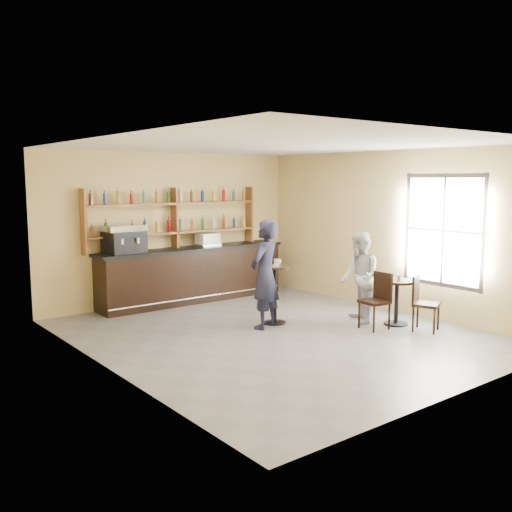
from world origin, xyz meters
TOP-DOWN VIEW (x-y plane):
  - floor at (0.00, 0.00)m, footprint 7.00×7.00m
  - ceiling at (0.00, 0.00)m, footprint 7.00×7.00m
  - wall_back at (0.00, 3.50)m, footprint 7.00×0.00m
  - wall_front at (0.00, -3.50)m, footprint 7.00×0.00m
  - wall_left at (-3.00, 0.00)m, footprint 0.00×7.00m
  - wall_right at (3.00, 0.00)m, footprint 0.00×7.00m
  - window_pane at (2.99, -1.20)m, footprint 0.00×2.00m
  - window_frame at (2.99, -1.20)m, footprint 0.04×1.70m
  - shelf_unit at (0.00, 3.37)m, footprint 4.00×0.26m
  - liquor_bottles at (0.00, 3.37)m, footprint 3.68×0.10m
  - bar_counter at (0.30, 3.15)m, footprint 4.35×0.85m
  - espresso_machine at (-1.27, 3.15)m, footprint 0.84×0.60m
  - pastry_case at (0.69, 3.15)m, footprint 0.49×0.40m
  - pedestal_table at (0.46, 0.58)m, footprint 0.62×0.62m
  - napkin at (0.46, 0.58)m, footprint 0.17×0.17m
  - donut at (0.47, 0.57)m, footprint 0.13×0.13m
  - cup_pedestal at (0.60, 0.68)m, footprint 0.15×0.15m
  - man_main at (0.12, 0.44)m, footprint 0.83×0.71m
  - cafe_table at (2.15, -0.86)m, footprint 0.85×0.85m
  - cup_cafe at (2.20, -0.86)m, footprint 0.12×0.12m
  - chair_west at (1.60, -0.81)m, footprint 0.47×0.47m
  - chair_south at (2.20, -1.46)m, footprint 0.55×0.55m
  - patron_second at (1.74, -0.32)m, footprint 0.98×1.03m

SIDE VIEW (x-z plane):
  - floor at x=0.00m, z-range 0.00..0.00m
  - cafe_table at x=2.15m, z-range 0.00..0.83m
  - chair_south at x=2.20m, z-range 0.00..0.97m
  - chair_west at x=1.60m, z-range 0.00..1.00m
  - pedestal_table at x=0.46m, z-range 0.00..1.07m
  - bar_counter at x=0.30m, z-range 0.00..1.18m
  - patron_second at x=1.74m, z-range 0.00..1.69m
  - cup_cafe at x=2.20m, z-range 0.83..0.92m
  - man_main at x=0.12m, z-range 0.00..1.93m
  - napkin at x=0.46m, z-range 1.07..1.07m
  - donut at x=0.47m, z-range 1.07..1.11m
  - cup_pedestal at x=0.60m, z-range 1.07..1.17m
  - pastry_case at x=0.69m, z-range 1.18..1.46m
  - espresso_machine at x=-1.27m, z-range 1.18..1.73m
  - wall_back at x=0.00m, z-range -1.90..5.10m
  - wall_front at x=0.00m, z-range -1.90..5.10m
  - wall_left at x=-3.00m, z-range -1.90..5.10m
  - wall_right at x=3.00m, z-range -1.90..5.10m
  - window_frame at x=2.99m, z-range 0.65..2.75m
  - window_pane at x=2.99m, z-range 0.70..2.70m
  - shelf_unit at x=0.00m, z-range 1.11..2.51m
  - liquor_bottles at x=0.00m, z-range 1.48..2.48m
  - ceiling at x=0.00m, z-range 3.20..3.20m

